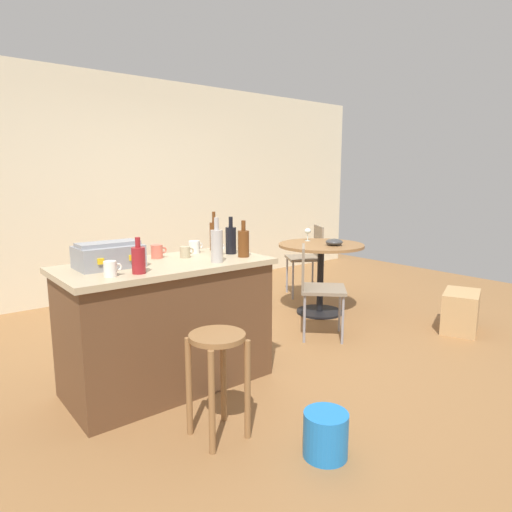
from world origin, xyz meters
TOP-DOWN VIEW (x-y plane):
  - ground_plane at (0.00, 0.00)m, footprint 8.80×8.80m
  - back_wall at (0.00, 2.51)m, footprint 8.00×0.10m
  - kitchen_island at (-0.85, -0.18)m, footprint 1.44×0.72m
  - wooden_stool at (-0.94, -0.95)m, footprint 0.32×0.32m
  - dining_table at (1.27, 0.34)m, footprint 0.91×0.91m
  - folding_chair_near at (1.71, 0.96)m, footprint 0.55×0.55m
  - folding_chair_far at (0.69, -0.14)m, footprint 0.57×0.57m
  - toolbox at (-1.21, -0.10)m, footprint 0.41×0.28m
  - bottle_0 at (-0.32, -0.02)m, footprint 0.07×0.07m
  - bottle_1 at (-0.56, -0.39)m, footprint 0.08×0.08m
  - bottle_2 at (-0.29, -0.34)m, footprint 0.08×0.08m
  - bottle_3 at (-0.28, 0.07)m, footprint 0.07×0.07m
  - bottle_4 at (-0.28, -0.16)m, footprint 0.08×0.08m
  - bottle_5 at (-1.14, -0.40)m, footprint 0.08×0.08m
  - cup_0 at (-1.31, -0.38)m, footprint 0.11×0.08m
  - cup_1 at (-0.81, 0.01)m, footprint 0.12×0.09m
  - cup_2 at (-0.41, -0.16)m, footprint 0.12×0.08m
  - cup_3 at (-0.48, 0.04)m, footprint 0.12×0.09m
  - cup_4 at (-0.64, -0.09)m, footprint 0.11×0.08m
  - wine_glass at (1.32, 0.60)m, footprint 0.07×0.07m
  - serving_bowl at (1.30, 0.19)m, footprint 0.18×0.18m
  - cardboard_box at (1.92, -0.91)m, footprint 0.57×0.47m
  - plastic_bucket at (-0.60, -1.47)m, footprint 0.24×0.24m

SIDE VIEW (x-z plane):
  - ground_plane at x=0.00m, z-range 0.00..0.00m
  - plastic_bucket at x=-0.60m, z-range 0.00..0.25m
  - cardboard_box at x=1.92m, z-range 0.00..0.39m
  - wooden_stool at x=-0.94m, z-range 0.14..0.76m
  - kitchen_island at x=-0.85m, z-range 0.00..0.90m
  - folding_chair_far at x=0.69m, z-range 0.08..0.94m
  - folding_chair_near at x=1.71m, z-range 0.09..0.97m
  - dining_table at x=1.27m, z-range 0.20..0.97m
  - serving_bowl at x=1.30m, z-range 0.77..0.84m
  - wine_glass at x=1.32m, z-range 0.80..0.95m
  - cup_4 at x=-0.64m, z-range 0.90..0.98m
  - cup_0 at x=-1.31m, z-range 0.90..0.99m
  - cup_3 at x=-0.48m, z-range 0.90..0.99m
  - cup_1 at x=-0.81m, z-range 0.90..1.00m
  - cup_2 at x=-0.41m, z-range 0.90..1.01m
  - bottle_0 at x=-0.32m, z-range 0.88..1.06m
  - toolbox at x=-1.21m, z-range 0.89..1.06m
  - bottle_5 at x=-1.14m, z-range 0.87..1.10m
  - bottle_2 at x=-0.29m, z-range 0.87..1.14m
  - bottle_4 at x=-0.28m, z-range 0.86..1.15m
  - bottle_3 at x=-0.28m, z-range 0.86..1.17m
  - bottle_1 at x=-0.56m, z-range 0.86..1.17m
  - back_wall at x=0.00m, z-range 0.00..2.70m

